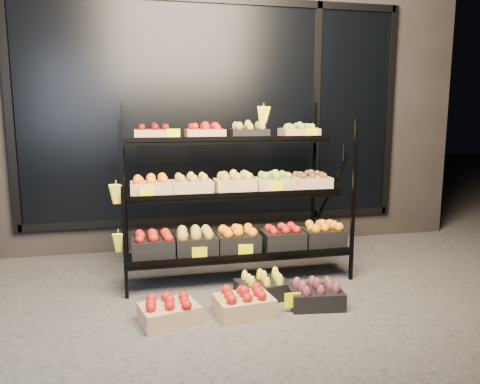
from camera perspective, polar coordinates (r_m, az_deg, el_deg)
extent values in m
plane|color=#514F4C|center=(4.11, 1.19, -12.54)|extent=(24.00, 24.00, 0.00)
cube|color=#2D2826|center=(6.36, -4.60, 11.39)|extent=(6.00, 2.00, 3.50)
cube|color=black|center=(5.35, -2.95, 9.61)|extent=(4.20, 0.04, 2.40)
cube|color=black|center=(5.46, -2.80, -3.18)|extent=(4.30, 0.06, 0.08)
cube|color=black|center=(5.39, -26.33, 8.65)|extent=(0.08, 0.06, 2.50)
cube|color=black|center=(6.09, 17.72, 9.17)|extent=(0.08, 0.06, 2.50)
cube|color=black|center=(5.66, 9.30, 9.50)|extent=(0.06, 0.06, 2.50)
cylinder|color=black|center=(5.80, 12.49, 4.45)|extent=(0.02, 0.02, 0.25)
cube|color=black|center=(3.95, -14.02, -2.33)|extent=(0.03, 0.03, 1.50)
cube|color=black|center=(4.41, 13.67, -1.10)|extent=(0.03, 0.03, 1.50)
cube|color=black|center=(4.89, -13.89, 0.88)|extent=(0.03, 0.03, 1.66)
cube|color=black|center=(5.27, 9.01, 1.65)|extent=(0.03, 0.03, 1.66)
cube|color=black|center=(4.34, 0.06, -7.59)|extent=(2.05, 0.42, 0.03)
cube|color=black|center=(4.14, 0.69, -7.93)|extent=(2.05, 0.02, 0.05)
cube|color=black|center=(4.50, -0.80, -0.40)|extent=(2.05, 0.40, 0.03)
cube|color=black|center=(4.32, -0.27, -0.37)|extent=(2.05, 0.02, 0.05)
cube|color=black|center=(4.74, -1.58, 6.18)|extent=(2.05, 0.40, 0.03)
cube|color=black|center=(4.55, -1.11, 6.48)|extent=(2.05, 0.02, 0.05)
cube|color=tan|center=(4.65, -10.40, 6.82)|extent=(0.38, 0.28, 0.11)
ellipsoid|color=#6F0B08|center=(4.64, -10.43, 7.87)|extent=(0.32, 0.24, 0.07)
cube|color=tan|center=(4.70, -4.31, 6.98)|extent=(0.38, 0.28, 0.11)
ellipsoid|color=red|center=(4.69, -4.32, 8.02)|extent=(0.32, 0.24, 0.07)
cube|color=black|center=(4.78, 1.04, 7.05)|extent=(0.38, 0.28, 0.11)
ellipsoid|color=gold|center=(4.78, 1.04, 8.07)|extent=(0.32, 0.24, 0.07)
cube|color=tan|center=(4.94, 7.18, 7.06)|extent=(0.38, 0.28, 0.11)
ellipsoid|color=#8EB72D|center=(4.94, 7.20, 8.05)|extent=(0.32, 0.24, 0.07)
cube|color=tan|center=(4.40, -10.74, 0.30)|extent=(0.38, 0.28, 0.14)
ellipsoid|color=orange|center=(4.38, -10.78, 1.59)|extent=(0.32, 0.24, 0.07)
cube|color=tan|center=(4.42, -5.89, 0.48)|extent=(0.38, 0.28, 0.14)
ellipsoid|color=gold|center=(4.41, -5.92, 1.77)|extent=(0.32, 0.24, 0.07)
cube|color=tan|center=(4.49, -0.64, 0.67)|extent=(0.38, 0.28, 0.14)
ellipsoid|color=gold|center=(4.48, -0.64, 1.94)|extent=(0.32, 0.24, 0.07)
cube|color=tan|center=(4.59, 4.18, 0.84)|extent=(0.38, 0.28, 0.14)
ellipsoid|color=#8EB72D|center=(4.58, 4.19, 2.08)|extent=(0.32, 0.24, 0.07)
cube|color=tan|center=(4.72, 8.55, 0.99)|extent=(0.38, 0.28, 0.14)
ellipsoid|color=brown|center=(4.70, 8.58, 2.19)|extent=(0.32, 0.24, 0.07)
cube|color=black|center=(4.21, -10.44, -6.81)|extent=(0.38, 0.28, 0.18)
ellipsoid|color=red|center=(4.18, -10.49, -5.23)|extent=(0.32, 0.24, 0.07)
cube|color=black|center=(4.24, -5.44, -6.57)|extent=(0.38, 0.28, 0.18)
ellipsoid|color=gold|center=(4.21, -5.47, -5.00)|extent=(0.32, 0.24, 0.07)
cube|color=black|center=(4.30, -0.25, -6.28)|extent=(0.38, 0.28, 0.18)
ellipsoid|color=orange|center=(4.27, -0.26, -4.73)|extent=(0.32, 0.24, 0.07)
cube|color=black|center=(4.41, 5.25, -5.91)|extent=(0.38, 0.28, 0.18)
ellipsoid|color=red|center=(4.38, 5.27, -4.40)|extent=(0.32, 0.24, 0.07)
cube|color=black|center=(4.55, 10.05, -5.54)|extent=(0.38, 0.28, 0.18)
ellipsoid|color=orange|center=(4.52, 10.09, -4.08)|extent=(0.32, 0.24, 0.07)
ellipsoid|color=#FFF830|center=(3.93, -14.88, 1.06)|extent=(0.14, 0.08, 0.22)
ellipsoid|color=#FFF830|center=(4.01, -14.63, -4.77)|extent=(0.14, 0.08, 0.22)
ellipsoid|color=#FFF830|center=(4.72, 2.89, 10.47)|extent=(0.14, 0.08, 0.22)
cube|color=#F2E700|center=(4.25, -11.33, -0.17)|extent=(0.13, 0.01, 0.12)
cube|color=#F2E700|center=(4.45, 4.47, 0.42)|extent=(0.13, 0.01, 0.12)
cube|color=#F2E700|center=(4.83, 8.74, 7.03)|extent=(0.13, 0.01, 0.12)
cube|color=#F2E700|center=(4.51, -8.13, 6.87)|extent=(0.13, 0.01, 0.12)
cube|color=#F2E700|center=(4.10, -4.94, -7.54)|extent=(0.13, 0.01, 0.12)
cube|color=#F2E700|center=(4.18, 0.71, -7.19)|extent=(0.13, 0.01, 0.12)
cube|color=#F2E700|center=(3.67, -1.40, -14.31)|extent=(0.13, 0.01, 0.12)
cube|color=#F2E700|center=(3.80, 6.41, -13.53)|extent=(0.13, 0.01, 0.12)
cube|color=tan|center=(3.63, -8.65, -14.49)|extent=(0.47, 0.39, 0.14)
ellipsoid|color=red|center=(3.59, -8.69, -13.02)|extent=(0.40, 0.33, 0.07)
cube|color=black|center=(4.05, 2.82, -11.77)|extent=(0.47, 0.38, 0.14)
ellipsoid|color=#FFF830|center=(4.01, 2.84, -10.42)|extent=(0.40, 0.32, 0.07)
cube|color=tan|center=(3.73, 0.50, -13.70)|extent=(0.46, 0.36, 0.15)
ellipsoid|color=red|center=(3.69, 0.50, -12.24)|extent=(0.39, 0.30, 0.07)
cube|color=black|center=(3.93, 9.23, -12.58)|extent=(0.46, 0.36, 0.14)
ellipsoid|color=brown|center=(3.89, 9.27, -11.20)|extent=(0.38, 0.31, 0.07)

